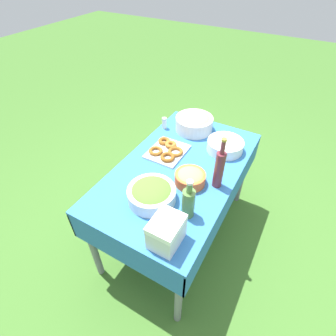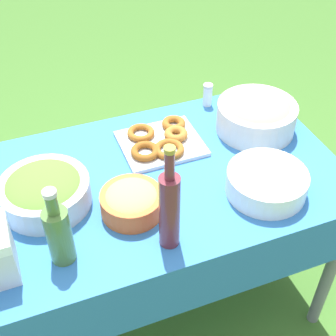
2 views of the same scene
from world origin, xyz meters
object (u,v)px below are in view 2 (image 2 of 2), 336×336
at_px(salad_bowl, 45,191).
at_px(fruit_bowl, 132,201).
at_px(pasta_bowl, 257,114).
at_px(wine_bottle, 169,208).
at_px(donut_platter, 161,141).
at_px(plate_stack, 267,183).
at_px(olive_oil_bottle, 59,233).

distance_m(salad_bowl, fruit_bowl, 0.29).
xyz_separation_m(pasta_bowl, wine_bottle, (0.53, 0.42, 0.08)).
bearing_deg(donut_platter, fruit_bowl, 54.54).
xyz_separation_m(salad_bowl, plate_stack, (-0.71, 0.22, -0.02)).
bearing_deg(olive_oil_bottle, wine_bottle, 169.59).
relative_size(donut_platter, plate_stack, 1.11).
distance_m(wine_bottle, fruit_bowl, 0.20).
bearing_deg(pasta_bowl, salad_bowl, 7.72).
height_order(donut_platter, wine_bottle, wine_bottle).
bearing_deg(plate_stack, wine_bottle, 12.87).
height_order(plate_stack, olive_oil_bottle, olive_oil_bottle).
bearing_deg(wine_bottle, donut_platter, -107.24).
relative_size(pasta_bowl, plate_stack, 1.13).
relative_size(salad_bowl, wine_bottle, 0.80).
distance_m(pasta_bowl, wine_bottle, 0.68).
relative_size(pasta_bowl, fruit_bowl, 1.52).
xyz_separation_m(donut_platter, fruit_bowl, (0.21, 0.30, 0.03)).
height_order(pasta_bowl, plate_stack, pasta_bowl).
xyz_separation_m(pasta_bowl, donut_platter, (0.39, -0.04, -0.05)).
bearing_deg(fruit_bowl, olive_oil_bottle, 23.16).
distance_m(donut_platter, olive_oil_bottle, 0.62).
xyz_separation_m(donut_platter, wine_bottle, (0.14, 0.46, 0.13)).
bearing_deg(plate_stack, fruit_bowl, -9.39).
xyz_separation_m(donut_platter, olive_oil_bottle, (0.46, 0.40, 0.09)).
height_order(pasta_bowl, olive_oil_bottle, olive_oil_bottle).
relative_size(pasta_bowl, donut_platter, 1.02).
xyz_separation_m(plate_stack, olive_oil_bottle, (0.71, 0.03, 0.07)).
bearing_deg(salad_bowl, olive_oil_bottle, 91.54).
distance_m(plate_stack, fruit_bowl, 0.46).
xyz_separation_m(plate_stack, fruit_bowl, (0.46, -0.08, 0.01)).
xyz_separation_m(wine_bottle, fruit_bowl, (0.07, -0.16, -0.10)).
relative_size(salad_bowl, pasta_bowl, 0.96).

